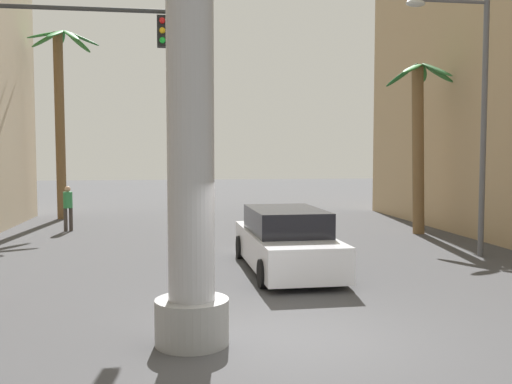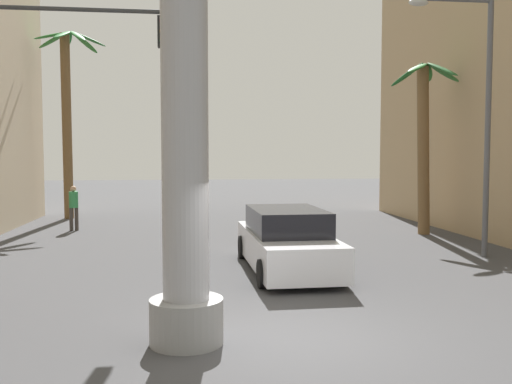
{
  "view_description": "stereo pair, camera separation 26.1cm",
  "coord_description": "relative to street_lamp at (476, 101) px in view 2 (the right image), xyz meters",
  "views": [
    {
      "loc": [
        -1.88,
        -8.63,
        2.92
      ],
      "look_at": [
        0.0,
        4.24,
        2.06
      ],
      "focal_mm": 40.0,
      "sensor_mm": 36.0,
      "label": 1
    },
    {
      "loc": [
        -1.62,
        -8.67,
        2.92
      ],
      "look_at": [
        0.0,
        4.24,
        2.06
      ],
      "focal_mm": 40.0,
      "sensor_mm": 36.0,
      "label": 2
    }
  ],
  "objects": [
    {
      "name": "traffic_light_mast",
      "position": [
        -11.64,
        -1.77,
        0.02
      ],
      "size": [
        5.69,
        0.32,
        6.26
      ],
      "color": "#333333",
      "rests_on": "ground"
    },
    {
      "name": "car_lead",
      "position": [
        -5.59,
        -1.2,
        -3.67
      ],
      "size": [
        2.08,
        5.19,
        1.56
      ],
      "color": "black",
      "rests_on": "ground"
    },
    {
      "name": "pedestrian_far_left",
      "position": [
        -12.32,
        7.14,
        -3.4
      ],
      "size": [
        0.46,
        0.46,
        1.71
      ],
      "color": "#3F3833",
      "rests_on": "ground"
    },
    {
      "name": "palm_tree_far_left",
      "position": [
        -13.27,
        11.23,
        0.69
      ],
      "size": [
        3.06,
        3.04,
        8.42
      ],
      "color": "brown",
      "rests_on": "ground"
    },
    {
      "name": "street_lamp",
      "position": [
        0.0,
        0.0,
        0.0
      ],
      "size": [
        2.47,
        0.28,
        7.31
      ],
      "color": "#59595E",
      "rests_on": "ground"
    },
    {
      "name": "palm_tree_mid_right",
      "position": [
        0.5,
        4.6,
        -0.74
      ],
      "size": [
        2.57,
        2.69,
        6.25
      ],
      "color": "brown",
      "rests_on": "ground"
    },
    {
      "name": "ground_plane",
      "position": [
        -6.49,
        3.49,
        -4.41
      ],
      "size": [
        93.67,
        93.67,
        0.0
      ],
      "primitive_type": "plane",
      "color": "#424244"
    }
  ]
}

